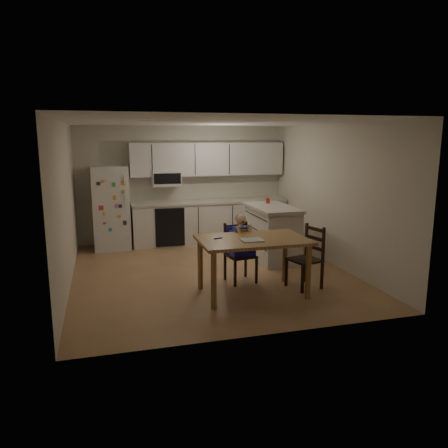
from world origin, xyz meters
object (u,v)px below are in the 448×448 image
kitchen_island (272,233)px  red_cup (268,201)px  chair_booster (239,241)px  refrigerator (111,208)px  chair_side (310,253)px  dining_table (253,246)px

kitchen_island → red_cup: (0.05, 0.38, 0.55)m
chair_booster → refrigerator: bearing=116.3°
chair_booster → chair_side: bearing=-38.4°
dining_table → refrigerator: bearing=119.8°
refrigerator → chair_side: (2.84, -3.24, -0.31)m
dining_table → kitchen_island: bearing=60.0°
red_cup → chair_booster: bearing=-125.6°
kitchen_island → dining_table: bearing=-120.0°
kitchen_island → refrigerator: bearing=150.2°
refrigerator → red_cup: size_ratio=16.99×
kitchen_island → dining_table: kitchen_island is taller
chair_side → chair_booster: bearing=-134.4°
refrigerator → chair_booster: bearing=-54.9°
dining_table → chair_booster: chair_booster is taller
chair_side → dining_table: bearing=-100.2°
chair_side → refrigerator: bearing=-153.5°
kitchen_island → chair_booster: (-0.97, -1.06, 0.15)m
kitchen_island → chair_booster: 1.44m
red_cup → chair_booster: size_ratio=0.09×
refrigerator → dining_table: refrigerator is taller
dining_table → chair_side: bearing=4.5°
refrigerator → chair_booster: refrigerator is taller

